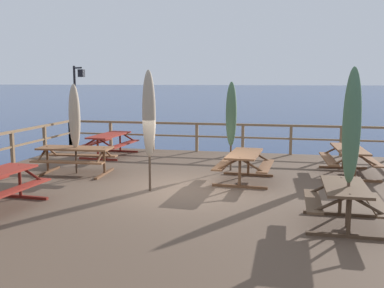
{
  "coord_description": "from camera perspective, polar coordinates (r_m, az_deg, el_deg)",
  "views": [
    {
      "loc": [
        2.42,
        -10.31,
        3.44
      ],
      "look_at": [
        0.0,
        0.88,
        1.77
      ],
      "focal_mm": 41.15,
      "sensor_mm": 36.0,
      "label": 1
    }
  ],
  "objects": [
    {
      "name": "picnic_table_back_right",
      "position": [
        8.57,
        19.19,
        -6.49
      ],
      "size": [
        1.4,
        1.65,
        0.78
      ],
      "color": "brown",
      "rests_on": "wooden_deck"
    },
    {
      "name": "patio_umbrella_short_back",
      "position": [
        10.52,
        -5.6,
        3.8
      ],
      "size": [
        0.32,
        0.32,
        2.91
      ],
      "color": "#4C3828",
      "rests_on": "wooden_deck"
    },
    {
      "name": "patio_umbrella_short_mid",
      "position": [
        13.17,
        20.2,
        3.44
      ],
      "size": [
        0.32,
        0.32,
        2.63
      ],
      "color": "#4C3828",
      "rests_on": "wooden_deck"
    },
    {
      "name": "picnic_table_mid_right",
      "position": [
        13.23,
        19.7,
        -1.35
      ],
      "size": [
        1.51,
        2.21,
        0.78
      ],
      "color": "brown",
      "rests_on": "wooden_deck"
    },
    {
      "name": "patio_umbrella_tall_front",
      "position": [
        8.3,
        19.99,
        2.12
      ],
      "size": [
        0.32,
        0.32,
        2.91
      ],
      "color": "#4C3828",
      "rests_on": "wooden_deck"
    },
    {
      "name": "picnic_table_front_left",
      "position": [
        15.87,
        -10.65,
        0.52
      ],
      "size": [
        1.52,
        2.22,
        0.78
      ],
      "color": "maroon",
      "rests_on": "wooden_deck"
    },
    {
      "name": "wooden_deck",
      "position": [
        11.02,
        -0.98,
        -7.81
      ],
      "size": [
        12.38,
        11.79,
        0.77
      ],
      "primitive_type": "cube",
      "color": "brown",
      "rests_on": "ground"
    },
    {
      "name": "picnic_table_mid_centre",
      "position": [
        11.72,
        6.81,
        -2.15
      ],
      "size": [
        1.51,
        1.92,
        0.78
      ],
      "color": "brown",
      "rests_on": "wooden_deck"
    },
    {
      "name": "patio_umbrella_tall_mid_right",
      "position": [
        12.92,
        -14.98,
        3.39
      ],
      "size": [
        0.32,
        0.32,
        2.56
      ],
      "color": "#4C3828",
      "rests_on": "wooden_deck"
    },
    {
      "name": "ground_plane",
      "position": [
        11.13,
        -0.97,
        -9.72
      ],
      "size": [
        600.0,
        600.0,
        0.0
      ],
      "primitive_type": "plane",
      "color": "navy"
    },
    {
      "name": "patio_umbrella_tall_back_left",
      "position": [
        12.94,
        5.11,
        3.83
      ],
      "size": [
        0.32,
        0.32,
        2.63
      ],
      "color": "#4C3828",
      "rests_on": "wooden_deck"
    },
    {
      "name": "picnic_table_mid_left",
      "position": [
        13.02,
        -14.89,
        -1.3
      ],
      "size": [
        2.16,
        1.52,
        0.78
      ],
      "color": "brown",
      "rests_on": "wooden_deck"
    },
    {
      "name": "lamp_post_hooked",
      "position": [
        17.24,
        -14.61,
        6.17
      ],
      "size": [
        0.59,
        0.46,
        3.2
      ],
      "color": "black",
      "rests_on": "wooden_deck"
    },
    {
      "name": "railing_waterside_far",
      "position": [
        16.35,
        3.6,
        1.51
      ],
      "size": [
        12.18,
        0.1,
        1.09
      ],
      "color": "brown",
      "rests_on": "wooden_deck"
    }
  ]
}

